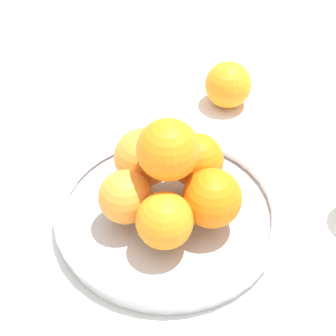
% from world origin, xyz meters
% --- Properties ---
extents(ground_plane, '(4.00, 4.00, 0.00)m').
position_xyz_m(ground_plane, '(0.00, 0.00, 0.00)').
color(ground_plane, silver).
extents(fruit_bowl, '(0.30, 0.30, 0.03)m').
position_xyz_m(fruit_bowl, '(0.00, 0.00, 0.01)').
color(fruit_bowl, silver).
rests_on(fruit_bowl, ground_plane).
extents(orange_pile, '(0.18, 0.19, 0.14)m').
position_xyz_m(orange_pile, '(-0.00, -0.00, 0.08)').
color(orange_pile, orange).
rests_on(orange_pile, fruit_bowl).
extents(stray_orange, '(0.08, 0.08, 0.08)m').
position_xyz_m(stray_orange, '(-0.14, -0.24, 0.04)').
color(stray_orange, orange).
rests_on(stray_orange, ground_plane).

